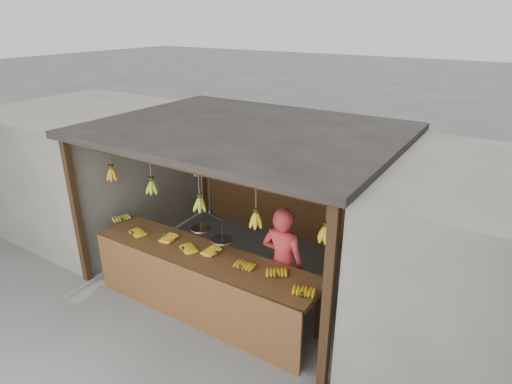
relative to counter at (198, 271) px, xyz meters
The scene contains 8 objects.
ground 1.42m from the counter, 92.37° to the left, with size 80.00×80.00×0.00m, color #5B5B57.
stall 2.01m from the counter, 91.87° to the left, with size 4.30×3.30×2.40m.
neighbor_left 3.88m from the counter, 161.43° to the left, with size 3.00×3.00×2.30m, color slate.
counter is the anchor object (origin of this frame).
hanging_bananas 1.52m from the counter, 92.61° to the left, with size 3.60×2.22×0.38m.
balance_scale 0.57m from the counter, 72.21° to the left, with size 0.70×0.36×0.83m.
vendor 1.13m from the counter, 33.83° to the left, with size 0.59×0.39×1.62m, color #BF3333.
bag_bundles 3.21m from the counter, 53.75° to the left, with size 0.08×0.26×1.24m.
Camera 1 is at (3.29, -4.90, 3.86)m, focal length 30.00 mm.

